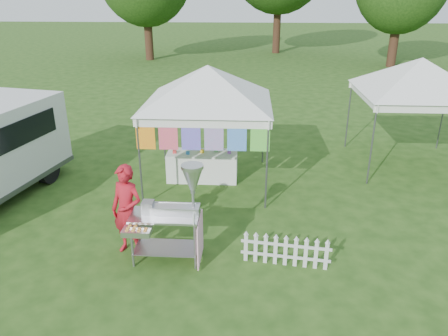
{
  "coord_description": "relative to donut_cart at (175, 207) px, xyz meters",
  "views": [
    {
      "loc": [
        0.99,
        -6.88,
        4.68
      ],
      "look_at": [
        0.49,
        1.76,
        1.1
      ],
      "focal_mm": 35.0,
      "sensor_mm": 36.0,
      "label": 1
    }
  ],
  "objects": [
    {
      "name": "canopy_main",
      "position": [
        0.26,
        3.6,
        1.87
      ],
      "size": [
        4.24,
        4.24,
        3.45
      ],
      "color": "#59595E",
      "rests_on": "ground"
    },
    {
      "name": "vendor",
      "position": [
        -0.94,
        0.24,
        -0.23
      ],
      "size": [
        0.75,
        0.63,
        1.77
      ],
      "primitive_type": "imported",
      "rotation": [
        0.0,
        0.0,
        -0.37
      ],
      "color": "#AC1522",
      "rests_on": "ground"
    },
    {
      "name": "donut_cart",
      "position": [
        0.0,
        0.0,
        0.0
      ],
      "size": [
        1.37,
        0.92,
        1.89
      ],
      "rotation": [
        0.0,
        0.0,
        -0.01
      ],
      "color": "gray",
      "rests_on": "ground"
    },
    {
      "name": "canopy_right",
      "position": [
        5.76,
        5.11,
        1.88
      ],
      "size": [
        4.24,
        4.24,
        3.45
      ],
      "color": "#59595E",
      "rests_on": "ground"
    },
    {
      "name": "display_table",
      "position": [
        0.08,
        3.71,
        -0.74
      ],
      "size": [
        1.8,
        0.7,
        0.75
      ],
      "primitive_type": "cube",
      "color": "white",
      "rests_on": "ground"
    },
    {
      "name": "picket_fence",
      "position": [
        1.97,
        -0.04,
        -0.83
      ],
      "size": [
        1.61,
        0.25,
        0.56
      ],
      "rotation": [
        0.0,
        0.0,
        -0.14
      ],
      "color": "silver",
      "rests_on": "ground"
    },
    {
      "name": "ground",
      "position": [
        0.26,
        0.11,
        -1.11
      ],
      "size": [
        120.0,
        120.0,
        0.0
      ],
      "primitive_type": "plane",
      "color": "#224413",
      "rests_on": "ground"
    }
  ]
}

